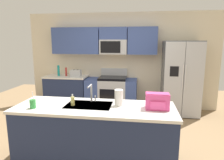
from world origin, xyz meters
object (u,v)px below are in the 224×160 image
(sink_faucet, at_px, (91,92))
(backpack, at_px, (157,101))
(paper_towel_roll, at_px, (119,98))
(range_oven, at_px, (111,94))
(toaster, at_px, (76,73))
(soap_dispenser, at_px, (73,101))
(pepper_mill, at_px, (66,72))
(bottle_teal, at_px, (59,71))
(drink_cup_green, at_px, (33,104))
(refrigerator, at_px, (181,78))

(sink_faucet, xyz_separation_m, backpack, (0.99, -0.18, -0.05))
(paper_towel_roll, bearing_deg, range_oven, 101.03)
(toaster, xyz_separation_m, soap_dispenser, (0.76, -2.43, -0.02))
(pepper_mill, distance_m, paper_towel_roll, 2.95)
(bottle_teal, xyz_separation_m, drink_cup_green, (0.75, -2.68, -0.08))
(soap_dispenser, bearing_deg, toaster, 107.34)
(range_oven, height_order, backpack, backpack)
(range_oven, height_order, drink_cup_green, drink_cup_green)
(toaster, xyz_separation_m, backpack, (1.98, -2.42, 0.03))
(drink_cup_green, bearing_deg, bottle_teal, 105.73)
(sink_faucet, height_order, drink_cup_green, sink_faucet)
(refrigerator, xyz_separation_m, paper_towel_roll, (-1.30, -2.33, 0.09))
(sink_faucet, bearing_deg, range_oven, 90.68)
(bottle_teal, bearing_deg, soap_dispenser, -62.87)
(bottle_teal, xyz_separation_m, backpack, (2.49, -2.46, -0.03))
(range_oven, xyz_separation_m, backpack, (1.01, -2.47, 0.57))
(soap_dispenser, bearing_deg, backpack, 0.74)
(refrigerator, height_order, toaster, refrigerator)
(drink_cup_green, relative_size, backpack, 0.76)
(refrigerator, distance_m, drink_cup_green, 3.61)
(range_oven, distance_m, toaster, 1.11)
(pepper_mill, xyz_separation_m, soap_dispenser, (1.05, -2.48, -0.05))
(refrigerator, distance_m, sink_faucet, 2.82)
(toaster, bearing_deg, range_oven, 3.11)
(sink_faucet, distance_m, soap_dispenser, 0.32)
(toaster, bearing_deg, refrigerator, -0.41)
(refrigerator, height_order, paper_towel_roll, refrigerator)
(range_oven, xyz_separation_m, paper_towel_roll, (0.47, -2.40, 0.58))
(soap_dispenser, bearing_deg, range_oven, 85.28)
(sink_faucet, bearing_deg, refrigerator, 51.81)
(sink_faucet, xyz_separation_m, paper_towel_roll, (0.44, -0.11, -0.05))
(refrigerator, distance_m, backpack, 2.52)
(toaster, height_order, pepper_mill, pepper_mill)
(sink_faucet, bearing_deg, backpack, -10.53)
(range_oven, xyz_separation_m, pepper_mill, (-1.26, -0.00, 0.57))
(pepper_mill, distance_m, backpack, 3.36)
(refrigerator, distance_m, toaster, 2.74)
(pepper_mill, height_order, sink_faucet, sink_faucet)
(toaster, xyz_separation_m, sink_faucet, (0.99, -2.24, 0.08))
(sink_faucet, distance_m, backpack, 1.00)
(range_oven, height_order, refrigerator, refrigerator)
(pepper_mill, bearing_deg, backpack, -47.36)
(bottle_teal, relative_size, soap_dispenser, 1.70)
(pepper_mill, bearing_deg, paper_towel_roll, -54.22)
(bottle_teal, xyz_separation_m, sink_faucet, (1.50, -2.28, 0.02))
(toaster, relative_size, pepper_mill, 1.21)
(toaster, height_order, drink_cup_green, drink_cup_green)
(range_oven, xyz_separation_m, sink_faucet, (0.03, -2.29, 0.62))
(range_oven, relative_size, sink_faucet, 4.82)
(toaster, distance_m, drink_cup_green, 2.65)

